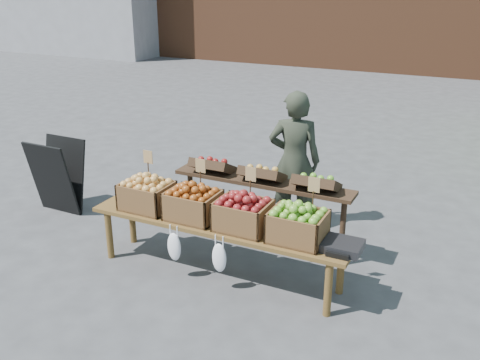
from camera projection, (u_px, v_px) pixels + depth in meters
The scene contains 10 objects.
ground at pixel (271, 302), 4.97m from camera, with size 80.00×80.00×0.00m, color #424244.
vendor at pixel (294, 161), 6.18m from camera, with size 0.60×0.40×1.65m, color #292E22.
chalkboard_sign at pixel (58, 176), 6.72m from camera, with size 0.63×0.35×0.96m, color black, non-canonical shape.
back_table at pixel (262, 204), 5.78m from camera, with size 2.10×0.44×1.04m, color #302014, non-canonical shape.
display_bench at pixel (218, 249), 5.33m from camera, with size 2.70×0.56×0.57m, color brown, non-canonical shape.
crate_golden_apples at pixel (147, 196), 5.51m from camera, with size 0.50×0.40×0.28m, color gold, non-canonical shape.
crate_russet_pears at pixel (193, 205), 5.29m from camera, with size 0.50×0.40×0.28m, color #A03F0F, non-canonical shape.
crate_red_apples at pixel (243, 215), 5.06m from camera, with size 0.50×0.40×0.28m, color maroon, non-canonical shape.
crate_green_apples at pixel (298, 226), 4.84m from camera, with size 0.50×0.40×0.28m, color #4E7F1E, non-canonical shape.
weighing_scale at pixel (343, 246), 4.70m from camera, with size 0.34×0.30×0.08m, color black.
Camera 1 is at (1.59, -3.93, 2.83)m, focal length 40.00 mm.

